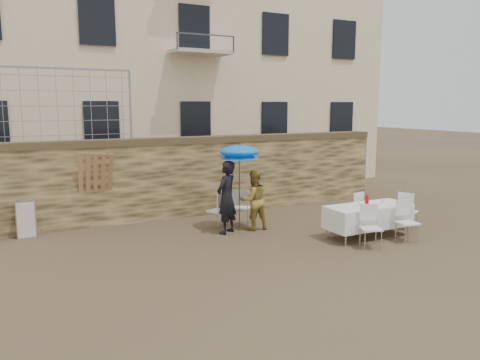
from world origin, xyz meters
name	(u,v)px	position (x,y,z in m)	size (l,w,h in m)	color
ground	(273,270)	(0.00, 0.00, 0.00)	(80.00, 80.00, 0.00)	brown
stone_wall	(182,178)	(0.00, 5.00, 1.10)	(13.00, 0.50, 2.20)	olive
chain_link_fence	(66,106)	(-3.00, 5.00, 3.10)	(3.20, 0.06, 1.80)	gray
man_suit	(227,197)	(0.32, 2.76, 0.90)	(0.65, 0.43, 1.79)	black
woman_dress	(254,200)	(1.07, 2.76, 0.76)	(0.74, 0.58, 1.53)	gold
umbrella	(239,154)	(0.72, 2.86, 1.92)	(1.00, 1.00, 2.04)	#3F3F44
couple_chair_left	(217,210)	(0.32, 3.31, 0.48)	(0.48, 0.48, 0.96)	white
couple_chair_right	(242,207)	(1.02, 3.31, 0.48)	(0.48, 0.48, 0.96)	white
banquet_table	(369,207)	(3.19, 0.94, 0.73)	(2.10, 0.85, 0.78)	white
soda_bottle	(367,202)	(2.99, 0.79, 0.91)	(0.09, 0.09, 0.26)	red
table_chair_front_left	(371,227)	(2.59, 0.19, 0.48)	(0.48, 0.48, 0.96)	white
table_chair_front_right	(408,222)	(3.69, 0.19, 0.48)	(0.48, 0.48, 0.96)	white
table_chair_back	(352,210)	(3.39, 1.74, 0.48)	(0.48, 0.48, 0.96)	white
table_chair_side	(408,210)	(4.59, 1.04, 0.48)	(0.48, 0.48, 0.96)	white
chair_stack_right	(26,218)	(-4.09, 4.68, 0.46)	(0.46, 0.40, 0.92)	white
wood_planks	(93,190)	(-2.49, 4.75, 1.00)	(0.70, 0.20, 2.00)	#A37749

